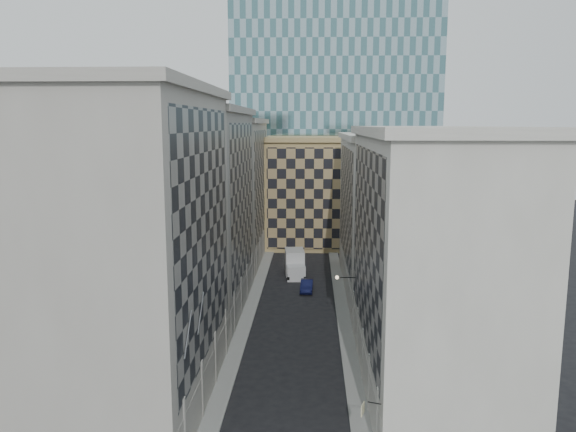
# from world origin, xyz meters

# --- Properties ---
(sidewalk_west) EXTENTS (1.50, 100.00, 0.15)m
(sidewalk_west) POSITION_xyz_m (-5.25, 30.00, 0.07)
(sidewalk_west) COLOR gray
(sidewalk_west) RESTS_ON ground
(sidewalk_east) EXTENTS (1.50, 100.00, 0.15)m
(sidewalk_east) POSITION_xyz_m (5.25, 30.00, 0.07)
(sidewalk_east) COLOR gray
(sidewalk_east) RESTS_ON ground
(bldg_left_a) EXTENTS (10.80, 22.80, 23.70)m
(bldg_left_a) POSITION_xyz_m (-10.88, 11.00, 11.82)
(bldg_left_a) COLOR #A29C92
(bldg_left_a) RESTS_ON ground
(bldg_left_b) EXTENTS (10.80, 22.80, 22.70)m
(bldg_left_b) POSITION_xyz_m (-10.88, 33.00, 11.32)
(bldg_left_b) COLOR gray
(bldg_left_b) RESTS_ON ground
(bldg_left_c) EXTENTS (10.80, 22.80, 21.70)m
(bldg_left_c) POSITION_xyz_m (-10.88, 55.00, 10.83)
(bldg_left_c) COLOR #A29C92
(bldg_left_c) RESTS_ON ground
(bldg_right_a) EXTENTS (10.80, 26.80, 20.70)m
(bldg_right_a) POSITION_xyz_m (10.88, 15.00, 10.32)
(bldg_right_a) COLOR beige
(bldg_right_a) RESTS_ON ground
(bldg_right_b) EXTENTS (10.80, 28.80, 19.70)m
(bldg_right_b) POSITION_xyz_m (10.89, 42.00, 9.85)
(bldg_right_b) COLOR beige
(bldg_right_b) RESTS_ON ground
(tan_block) EXTENTS (16.80, 14.80, 18.80)m
(tan_block) POSITION_xyz_m (2.00, 67.90, 9.44)
(tan_block) COLOR tan
(tan_block) RESTS_ON ground
(church_tower) EXTENTS (7.20, 7.20, 51.50)m
(church_tower) POSITION_xyz_m (0.00, 82.00, 26.95)
(church_tower) COLOR #312D26
(church_tower) RESTS_ON ground
(flagpoles_left) EXTENTS (0.10, 6.33, 2.33)m
(flagpoles_left) POSITION_xyz_m (-5.90, 6.00, 8.00)
(flagpoles_left) COLOR gray
(flagpoles_left) RESTS_ON ground
(bracket_lamp) EXTENTS (1.98, 0.36, 0.36)m
(bracket_lamp) POSITION_xyz_m (4.38, 24.00, 6.20)
(bracket_lamp) COLOR black
(bracket_lamp) RESTS_ON ground
(box_truck) EXTENTS (3.15, 6.52, 3.46)m
(box_truck) POSITION_xyz_m (-0.60, 47.20, 1.51)
(box_truck) COLOR silver
(box_truck) RESTS_ON ground
(dark_car) EXTENTS (1.67, 4.43, 1.44)m
(dark_car) POSITION_xyz_m (1.13, 39.71, 0.72)
(dark_car) COLOR #10143D
(dark_car) RESTS_ON ground
(shop_sign) EXTENTS (1.24, 0.69, 0.79)m
(shop_sign) POSITION_xyz_m (4.96, 3.00, 3.84)
(shop_sign) COLOR black
(shop_sign) RESTS_ON ground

